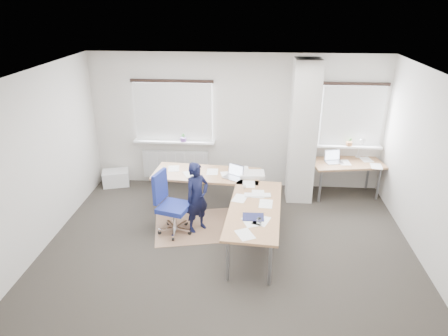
# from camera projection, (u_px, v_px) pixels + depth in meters

# --- Properties ---
(ground) EXTENTS (6.00, 6.00, 0.00)m
(ground) POSITION_uv_depth(u_px,v_px,m) (228.00, 250.00, 6.48)
(ground) COLOR #2A2722
(ground) RESTS_ON ground
(room_shell) EXTENTS (6.04, 5.04, 2.82)m
(room_shell) POSITION_uv_depth(u_px,v_px,m) (242.00, 140.00, 6.19)
(room_shell) COLOR beige
(room_shell) RESTS_ON ground
(floor_mat) EXTENTS (1.60, 1.43, 0.01)m
(floor_mat) POSITION_uv_depth(u_px,v_px,m) (195.00, 226.00, 7.14)
(floor_mat) COLOR #936C50
(floor_mat) RESTS_ON ground
(white_crate) EXTENTS (0.63, 0.52, 0.33)m
(white_crate) POSITION_uv_depth(u_px,v_px,m) (116.00, 178.00, 8.66)
(white_crate) COLOR white
(white_crate) RESTS_ON ground
(desk_main) EXTENTS (2.41, 2.77, 0.96)m
(desk_main) POSITION_uv_depth(u_px,v_px,m) (231.00, 191.00, 6.91)
(desk_main) COLOR brown
(desk_main) RESTS_ON ground
(desk_side) EXTENTS (1.50, 0.93, 1.22)m
(desk_side) POSITION_uv_depth(u_px,v_px,m) (347.00, 164.00, 8.02)
(desk_side) COLOR brown
(desk_side) RESTS_ON ground
(task_chair) EXTENTS (0.62, 0.61, 1.11)m
(task_chair) POSITION_uv_depth(u_px,v_px,m) (172.00, 216.00, 6.87)
(task_chair) COLOR navy
(task_chair) RESTS_ON ground
(person) EXTENTS (0.54, 0.54, 1.26)m
(person) POSITION_uv_depth(u_px,v_px,m) (197.00, 197.00, 6.81)
(person) COLOR black
(person) RESTS_ON ground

